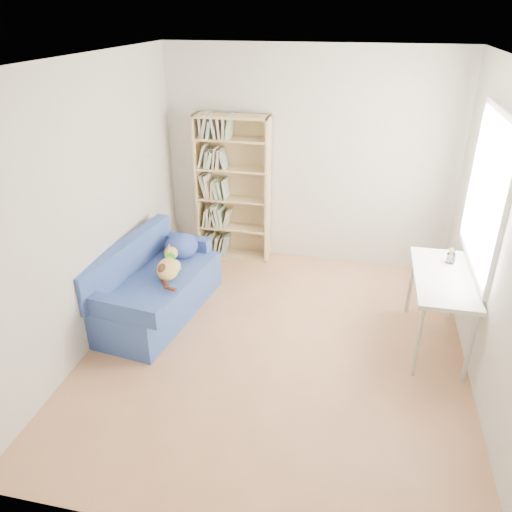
{
  "coord_description": "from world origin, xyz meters",
  "views": [
    {
      "loc": [
        0.64,
        -3.86,
        2.95
      ],
      "look_at": [
        -0.25,
        0.22,
        0.85
      ],
      "focal_mm": 35.0,
      "sensor_mm": 36.0,
      "label": 1
    }
  ],
  "objects_px": {
    "sofa": "(155,285)",
    "desk": "(443,283)",
    "bookshelf": "(233,195)",
    "pen_cup": "(451,257)"
  },
  "relations": [
    {
      "from": "sofa",
      "to": "desk",
      "type": "bearing_deg",
      "value": 8.32
    },
    {
      "from": "desk",
      "to": "pen_cup",
      "type": "bearing_deg",
      "value": 73.5
    },
    {
      "from": "sofa",
      "to": "bookshelf",
      "type": "xyz_separation_m",
      "value": [
        0.48,
        1.47,
        0.53
      ]
    },
    {
      "from": "bookshelf",
      "to": "pen_cup",
      "type": "distance_m",
      "value": 2.71
    },
    {
      "from": "sofa",
      "to": "desk",
      "type": "distance_m",
      "value": 2.87
    },
    {
      "from": "bookshelf",
      "to": "pen_cup",
      "type": "bearing_deg",
      "value": -25.57
    },
    {
      "from": "bookshelf",
      "to": "desk",
      "type": "bearing_deg",
      "value": -31.6
    },
    {
      "from": "sofa",
      "to": "desk",
      "type": "relative_size",
      "value": 1.5
    },
    {
      "from": "pen_cup",
      "to": "bookshelf",
      "type": "bearing_deg",
      "value": 154.43
    },
    {
      "from": "sofa",
      "to": "bookshelf",
      "type": "distance_m",
      "value": 1.64
    }
  ]
}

